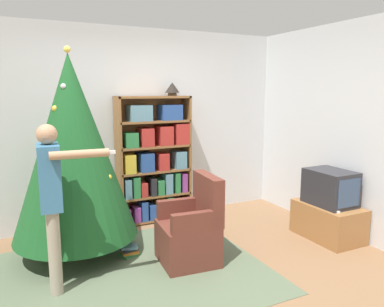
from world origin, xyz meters
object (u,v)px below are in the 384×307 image
at_px(christmas_tree, 73,148).
at_px(standing_person, 52,195).
at_px(table_lamp, 172,88).
at_px(bookshelf, 155,162).
at_px(television, 330,188).
at_px(armchair, 191,232).

bearing_deg(christmas_tree, standing_person, -113.14).
bearing_deg(table_lamp, bookshelf, -178.28).
xyz_separation_m(christmas_tree, standing_person, (-0.29, -0.67, -0.30)).
relative_size(television, standing_person, 0.38).
distance_m(television, standing_person, 3.13).
height_order(television, standing_person, standing_person).
height_order(armchair, standing_person, standing_person).
bearing_deg(christmas_tree, bookshelf, 29.59).
height_order(television, armchair, armchair).
bearing_deg(standing_person, armchair, 91.90).
bearing_deg(television, christmas_tree, 163.07).
height_order(television, table_lamp, table_lamp).
distance_m(armchair, standing_person, 1.45).
bearing_deg(standing_person, television, 89.97).
bearing_deg(bookshelf, television, -42.27).
bearing_deg(bookshelf, armchair, -94.62).
relative_size(christmas_tree, table_lamp, 11.13).
relative_size(bookshelf, armchair, 1.86).
relative_size(christmas_tree, armchair, 2.42).
distance_m(television, table_lamp, 2.38).
xyz_separation_m(standing_person, table_lamp, (1.71, 1.34, 0.93)).
height_order(christmas_tree, armchair, christmas_tree).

